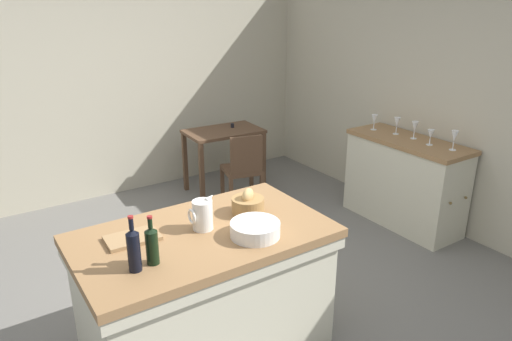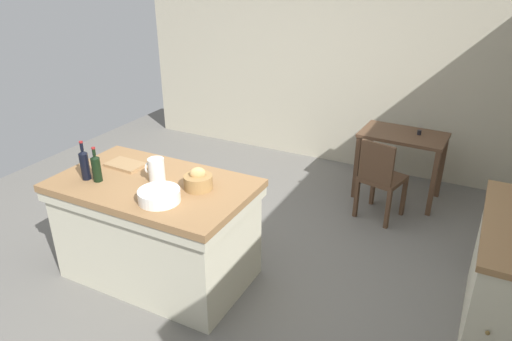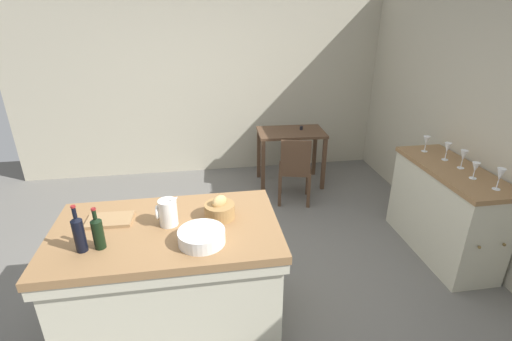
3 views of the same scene
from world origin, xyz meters
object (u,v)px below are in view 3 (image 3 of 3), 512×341
wine_glass_middle (463,156)px  wash_bowl (202,237)px  bread_basket (220,210)px  island_table (171,274)px  wine_bottle_amber (79,233)px  wine_glass_right (447,148)px  pitcher (168,212)px  cutting_board (110,220)px  wine_glass_far_right (426,141)px  wine_glass_far_left (500,175)px  wine_bottle_dark (98,232)px  wine_glass_left (475,168)px  writing_desk (291,140)px  side_cabinet (445,210)px  wooden_chair (295,168)px

wine_glass_middle → wash_bowl: bearing=-162.1°
bread_basket → island_table: bearing=-168.6°
wine_bottle_amber → wine_glass_right: bearing=17.0°
pitcher → wine_glass_middle: bearing=11.2°
pitcher → cutting_board: 0.45m
pitcher → bread_basket: (0.37, 0.04, -0.04)m
wine_glass_middle → wine_glass_far_right: (-0.09, 0.46, -0.01)m
bread_basket → wine_glass_far_left: bearing=0.9°
island_table → wine_glass_right: bearing=16.3°
island_table → wash_bowl: size_ratio=5.14×
wine_glass_far_right → wine_bottle_amber: bearing=-158.6°
pitcher → wine_bottle_dark: size_ratio=0.81×
wine_bottle_amber → wine_glass_left: wine_bottle_amber is taller
pitcher → bread_basket: size_ratio=1.05×
writing_desk → wine_bottle_dark: 3.23m
wine_glass_left → wine_bottle_dark: bearing=-170.4°
wine_bottle_amber → wine_glass_right: 3.34m
side_cabinet → cutting_board: size_ratio=4.02×
pitcher → wine_glass_far_left: bearing=1.6°
wooden_chair → wine_glass_far_left: 2.21m
side_cabinet → wine_bottle_amber: 3.30m
wine_glass_middle → wooden_chair: bearing=135.5°
cutting_board → wine_glass_far_left: 3.12m
wooden_chair → wine_glass_far_right: wine_glass_far_right is taller
pitcher → wooden_chair: bearing=51.6°
wine_glass_middle → wine_glass_right: same height
cutting_board → wine_glass_left: size_ratio=2.10×
wine_glass_middle → wine_glass_right: 0.21m
wash_bowl → wine_glass_right: wine_glass_right is taller
wash_bowl → wine_glass_left: wine_glass_left is taller
side_cabinet → wash_bowl: size_ratio=4.13×
wash_bowl → cutting_board: size_ratio=0.97×
island_table → wooden_chair: size_ratio=1.81×
side_cabinet → wine_glass_left: wine_glass_left is taller
wine_bottle_amber → wine_glass_far_left: size_ratio=1.72×
wine_bottle_dark → wine_glass_middle: 3.20m
wash_bowl → wine_glass_far_right: 2.68m
wine_bottle_amber → island_table: bearing=20.7°
island_table → wine_glass_middle: size_ratio=8.95×
wine_glass_far_right → wine_glass_left: bearing=-86.3°
wine_glass_far_left → pitcher: bearing=-178.4°
pitcher → cutting_board: (-0.43, 0.11, -0.09)m
wine_glass_left → cutting_board: bearing=-176.4°
wooden_chair → wash_bowl: bearing=-120.1°
wine_glass_far_left → wine_glass_right: wine_glass_far_left is taller
wine_glass_far_left → side_cabinet: bearing=97.0°
island_table → cutting_board: size_ratio=5.00×
wine_glass_left → wine_glass_right: (0.02, 0.44, 0.02)m
pitcher → wine_glass_far_left: size_ratio=1.24×
cutting_board → writing_desk: bearing=49.5°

